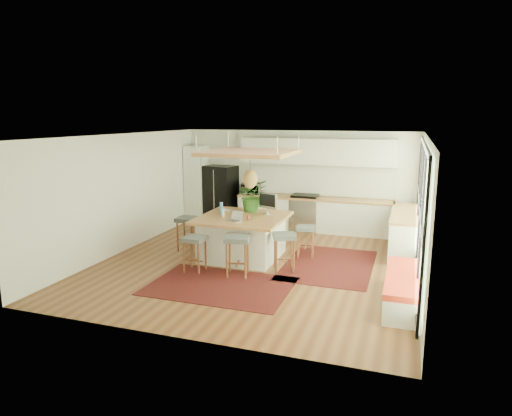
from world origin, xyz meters
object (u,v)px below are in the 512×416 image
(monitor, at_px, (268,202))
(stool_right_back, at_px, (306,241))
(stool_near_right, at_px, (237,258))
(fridge, at_px, (221,192))
(microwave, at_px, (251,188))
(stool_left_side, at_px, (188,235))
(laptop, at_px, (234,216))
(island, at_px, (243,237))
(island_plant, at_px, (252,199))
(stool_near_left, at_px, (195,254))
(stool_right_front, at_px, (284,254))

(monitor, bearing_deg, stool_right_back, 29.22)
(stool_near_right, xyz_separation_m, monitor, (0.12, 1.60, 0.83))
(fridge, xyz_separation_m, stool_right_back, (3.05, -2.35, -0.57))
(monitor, bearing_deg, microwave, 142.77)
(stool_left_side, bearing_deg, monitor, 10.79)
(stool_near_right, relative_size, laptop, 2.63)
(island, bearing_deg, island_plant, 89.14)
(island, distance_m, laptop, 0.76)
(stool_near_left, height_order, island_plant, island_plant)
(laptop, bearing_deg, monitor, 84.76)
(stool_near_left, distance_m, stool_right_back, 2.54)
(stool_near_right, distance_m, microwave, 4.21)
(stool_right_back, height_order, laptop, laptop)
(stool_right_front, bearing_deg, stool_right_back, 79.05)
(stool_near_left, distance_m, monitor, 2.10)
(island, bearing_deg, stool_near_left, -116.43)
(fridge, height_order, stool_near_left, fridge)
(stool_near_right, xyz_separation_m, laptop, (-0.33, 0.67, 0.70))
(laptop, xyz_separation_m, island_plant, (0.02, 1.08, 0.17))
(fridge, xyz_separation_m, stool_left_side, (0.34, -2.76, -0.57))
(monitor, height_order, microwave, monitor)
(stool_near_left, distance_m, stool_right_front, 1.80)
(island_plant, bearing_deg, stool_right_front, -46.59)
(microwave, bearing_deg, monitor, -77.94)
(fridge, height_order, island_plant, fridge)
(fridge, distance_m, monitor, 3.26)
(stool_near_left, bearing_deg, laptop, 50.80)
(microwave, bearing_deg, stool_left_side, -117.66)
(stool_left_side, height_order, microwave, microwave)
(microwave, bearing_deg, stool_right_back, -63.15)
(stool_left_side, relative_size, laptop, 2.58)
(stool_near_left, distance_m, stool_near_right, 0.91)
(monitor, bearing_deg, stool_right_front, -31.09)
(stool_right_back, distance_m, microwave, 3.23)
(stool_near_right, height_order, microwave, microwave)
(fridge, xyz_separation_m, island, (1.74, -2.87, -0.46))
(island, relative_size, microwave, 3.34)
(stool_right_front, xyz_separation_m, laptop, (-1.12, 0.08, 0.70))
(stool_near_left, height_order, stool_right_front, stool_right_front)
(microwave, bearing_deg, stool_near_right, -89.63)
(stool_right_back, distance_m, laptop, 1.79)
(stool_right_front, bearing_deg, stool_near_right, -142.82)
(fridge, distance_m, island, 3.38)
(stool_near_left, height_order, microwave, microwave)
(island, height_order, laptop, laptop)
(stool_left_side, distance_m, island_plant, 1.73)
(island, xyz_separation_m, island_plant, (0.01, 0.60, 0.76))
(stool_near_left, distance_m, laptop, 1.14)
(stool_left_side, xyz_separation_m, laptop, (1.39, -0.58, 0.70))
(stool_near_left, height_order, stool_right_back, stool_near_left)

